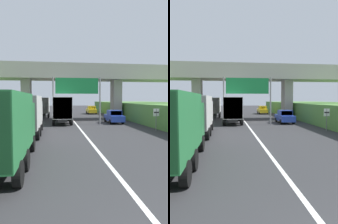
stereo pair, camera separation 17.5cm
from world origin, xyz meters
TOP-DOWN VIEW (x-y plane):
  - lane_centre_stripe at (0.00, 22.94)m, footprint 0.20×85.87m
  - overpass_bridge at (0.00, 28.67)m, footprint 40.00×4.80m
  - overhead_highway_sign at (0.00, 22.01)m, footprint 5.88×0.18m
  - speed_limit_sign at (7.40, 16.54)m, footprint 0.60×0.08m
  - truck_green at (-4.94, 7.19)m, footprint 2.44×7.30m
  - truck_white at (-5.02, 15.69)m, footprint 2.44×7.30m
  - truck_red at (-1.78, 24.18)m, footprint 2.44×7.30m
  - truck_silver at (-4.89, 34.42)m, footprint 2.44×7.30m
  - car_blue at (5.08, 23.49)m, footprint 1.86×4.10m
  - car_yellow at (4.99, 40.55)m, footprint 1.86×4.10m
  - construction_barrel_2 at (-6.53, 13.15)m, footprint 0.57×0.57m
  - construction_barrel_3 at (-6.69, 16.85)m, footprint 0.57×0.57m

SIDE VIEW (x-z plane):
  - lane_centre_stripe at x=0.00m, z-range 0.00..0.01m
  - construction_barrel_2 at x=-6.53m, z-range 0.01..0.91m
  - construction_barrel_3 at x=-6.69m, z-range 0.01..0.91m
  - car_blue at x=5.08m, z-range 0.00..1.72m
  - car_yellow at x=4.99m, z-range 0.00..1.72m
  - speed_limit_sign at x=7.40m, z-range 0.36..2.59m
  - truck_green at x=-4.94m, z-range 0.21..3.65m
  - truck_white at x=-5.02m, z-range 0.21..3.65m
  - truck_red at x=-1.78m, z-range 0.21..3.65m
  - truck_silver at x=-4.89m, z-range 0.21..3.65m
  - overhead_highway_sign at x=0.00m, z-range 1.44..7.27m
  - overpass_bridge at x=0.00m, z-range 2.19..10.52m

